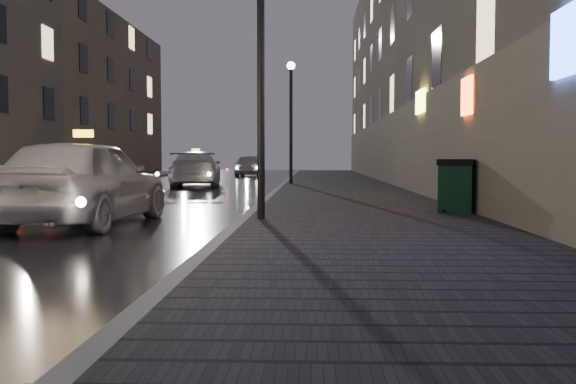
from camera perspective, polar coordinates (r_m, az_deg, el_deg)
name	(u,v)px	position (r m, az deg, el deg)	size (l,w,h in m)	color
ground	(15,294)	(6.66, -23.11, -8.37)	(120.00, 120.00, 0.00)	black
sidewalk	(339,186)	(26.94, 4.55, 0.50)	(4.60, 58.00, 0.15)	black
curb	(282,186)	(26.96, -0.55, 0.51)	(0.20, 58.00, 0.15)	slate
sidewalk_far	(43,186)	(29.28, -20.91, 0.51)	(2.40, 58.00, 0.15)	black
curb_far	(73,186)	(28.80, -18.53, 0.51)	(0.20, 58.00, 0.15)	slate
building_near	(404,47)	(31.62, 10.25, 12.53)	(1.80, 50.00, 13.00)	#605B54
building_far_c	(82,98)	(47.95, -17.83, 7.99)	(6.00, 22.00, 11.00)	#6B6051
lamp_near	(261,38)	(12.13, -2.44, 13.51)	(0.36, 0.36, 5.28)	black
lamp_far	(291,107)	(28.00, 0.27, 7.60)	(0.36, 0.36, 5.28)	black
trash_bin	(457,185)	(13.73, 14.78, 0.57)	(0.93, 0.93, 1.11)	#0E321B
taxi_near	(84,181)	(12.81, -17.66, 0.91)	(1.98, 4.92, 1.68)	#B8B8BE
car_left_mid	(58,173)	(25.50, -19.79, 1.60)	(1.50, 4.29, 1.41)	#A3A4AB
taxi_mid	(196,169)	(28.86, -8.19, 2.03)	(2.15, 5.29, 1.54)	silver
car_far	(250,165)	(43.55, -3.39, 2.37)	(1.75, 4.36, 1.49)	#9C9CA3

